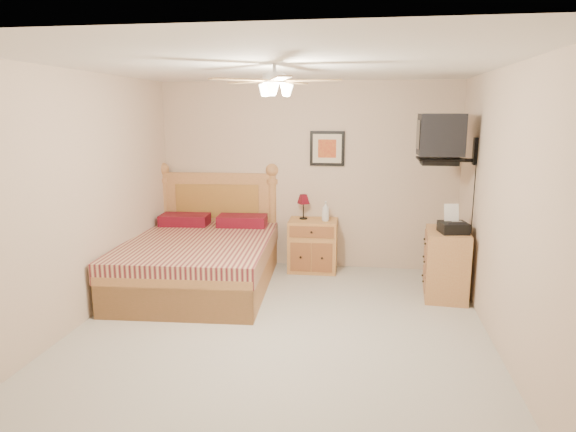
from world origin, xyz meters
name	(u,v)px	position (x,y,z in m)	size (l,w,h in m)	color
floor	(279,331)	(0.00, 0.00, 0.00)	(4.50, 4.50, 0.00)	#ABA79B
ceiling	(278,65)	(0.00, 0.00, 2.50)	(4.00, 4.50, 0.04)	white
wall_back	(307,176)	(0.00, 2.25, 1.25)	(4.00, 0.04, 2.50)	#C3A98F
wall_front	(204,284)	(0.00, -2.25, 1.25)	(4.00, 0.04, 2.50)	#C3A98F
wall_left	(79,200)	(-2.00, 0.00, 1.25)	(0.04, 4.50, 2.50)	#C3A98F
wall_right	(505,211)	(2.00, 0.00, 1.25)	(0.04, 4.50, 2.50)	#C3A98F
bed	(198,231)	(-1.18, 1.12, 0.71)	(1.66, 2.18, 1.41)	#A4753E
nightstand	(313,245)	(0.11, 2.00, 0.34)	(0.64, 0.48, 0.69)	#B07B36
table_lamp	(303,207)	(-0.02, 2.07, 0.86)	(0.18, 0.18, 0.33)	#570914
lotion_bottle	(326,211)	(0.28, 1.97, 0.82)	(0.10, 0.10, 0.26)	silver
framed_picture	(327,149)	(0.27, 2.23, 1.62)	(0.46, 0.04, 0.46)	black
dresser	(446,264)	(1.73, 1.22, 0.39)	(0.46, 0.66, 0.78)	#A9663A
fax_machine	(454,219)	(1.76, 1.13, 0.94)	(0.29, 0.31, 0.31)	black
magazine_lower	(439,224)	(1.66, 1.48, 0.80)	(0.21, 0.28, 0.03)	#AEA08D
magazine_upper	(440,223)	(1.67, 1.48, 0.82)	(0.18, 0.25, 0.02)	tan
wall_tv	(455,138)	(1.75, 1.34, 1.81)	(0.56, 0.46, 0.58)	black
ceiling_fan	(275,81)	(0.00, -0.20, 2.36)	(1.14, 1.14, 0.28)	silver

